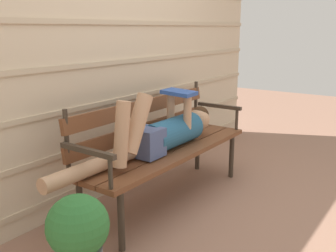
# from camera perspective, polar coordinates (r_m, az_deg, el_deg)

# --- Properties ---
(ground_plane) EXTENTS (12.00, 12.00, 0.00)m
(ground_plane) POSITION_cam_1_polar(r_m,az_deg,el_deg) (3.17, 1.22, -11.24)
(ground_plane) COLOR #936B56
(house_siding) EXTENTS (4.57, 0.08, 2.19)m
(house_siding) POSITION_cam_1_polar(r_m,az_deg,el_deg) (3.25, -7.71, 9.36)
(house_siding) COLOR beige
(house_siding) RESTS_ON ground
(park_bench) EXTENTS (1.73, 0.49, 0.87)m
(park_bench) POSITION_cam_1_polar(r_m,az_deg,el_deg) (3.07, -1.06, -2.31)
(park_bench) COLOR brown
(park_bench) RESTS_ON ground
(reclining_person) EXTENTS (1.70, 0.26, 0.50)m
(reclining_person) POSITION_cam_1_polar(r_m,az_deg,el_deg) (2.95, -0.80, -0.92)
(reclining_person) COLOR #23567A
(potted_plant) EXTENTS (0.32, 0.32, 0.57)m
(potted_plant) POSITION_cam_1_polar(r_m,az_deg,el_deg) (2.07, -13.00, -16.28)
(potted_plant) COLOR slate
(potted_plant) RESTS_ON ground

